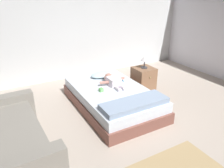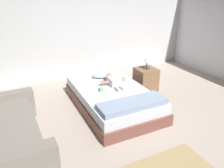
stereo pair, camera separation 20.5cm
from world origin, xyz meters
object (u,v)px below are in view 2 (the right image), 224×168
Objects in this scene: pillow at (104,74)px; baby at (113,81)px; bed at (112,98)px; lamp at (147,60)px; nightstand at (146,80)px; toothbrush at (124,80)px; toy_block at (101,90)px.

baby is at bearing -90.59° from pillow.
lamp is (0.99, 0.35, 0.52)m from bed.
pillow is 0.82× the size of baby.
nightstand reaches higher than pillow.
toothbrush is at bearing 14.35° from baby.
nightstand is 1.92× the size of lamp.
baby is 0.91m from nightstand.
pillow is 0.95m from lamp.
lamp reaches higher than baby.
nightstand is (0.99, 0.35, 0.07)m from bed.
lamp is at bearing 19.48° from bed.
toothbrush is (0.27, 0.07, -0.07)m from baby.
toy_block is at bearing -118.92° from pillow.
pillow is 0.73m from toy_block.
nightstand is 6.85× the size of toy_block.
baby is (-0.00, -0.44, 0.02)m from pillow.
toy_block is (-0.35, -0.63, -0.02)m from pillow.
toy_block is at bearing -163.87° from lamp.
pillow is at bearing 61.08° from toy_block.
lamp reaches higher than bed.
pillow is (0.12, 0.63, 0.24)m from bed.
lamp reaches higher than pillow.
toothbrush is (0.39, 0.26, 0.20)m from bed.
pillow reaches higher than toothbrush.
pillow is 0.44m from baby.
nightstand is at bearing 8.81° from toothbrush.
toothbrush is 0.28× the size of nightstand.
baby reaches higher than toy_block.
toothbrush is at bearing -171.19° from nightstand.
nightstand is at bearing 10.55° from baby.
toothbrush is 0.63m from nightstand.
toy_block is (-0.23, -0.00, 0.22)m from bed.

